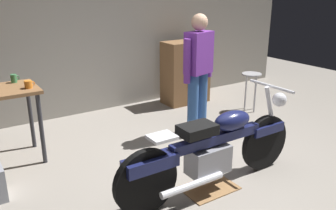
{
  "coord_description": "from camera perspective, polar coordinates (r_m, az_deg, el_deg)",
  "views": [
    {
      "loc": [
        -2.22,
        -2.66,
        2.0
      ],
      "look_at": [
        -0.02,
        0.7,
        0.65
      ],
      "focal_mm": 37.81,
      "sensor_mm": 36.0,
      "label": 1
    }
  ],
  "objects": [
    {
      "name": "ground_plane",
      "position": [
        4.0,
        5.89,
        -11.52
      ],
      "size": [
        12.0,
        12.0,
        0.0
      ],
      "primitive_type": "plane",
      "color": "gray"
    },
    {
      "name": "back_wall",
      "position": [
        5.91,
        -11.37,
        13.88
      ],
      "size": [
        8.0,
        0.12,
        3.1
      ],
      "primitive_type": "cube",
      "color": "gray",
      "rests_on": "ground_plane"
    },
    {
      "name": "motorcycle",
      "position": [
        3.62,
        7.41,
        -6.93
      ],
      "size": [
        2.19,
        0.6,
        1.0
      ],
      "rotation": [
        0.0,
        0.0,
        0.0
      ],
      "color": "black",
      "rests_on": "ground_plane"
    },
    {
      "name": "person_standing",
      "position": [
        4.83,
        4.9,
        5.66
      ],
      "size": [
        0.55,
        0.31,
        1.67
      ],
      "rotation": [
        0.0,
        0.0,
        3.4
      ],
      "color": "#355D9D",
      "rests_on": "ground_plane"
    },
    {
      "name": "shop_stool",
      "position": [
        6.03,
        13.26,
        3.67
      ],
      "size": [
        0.32,
        0.32,
        0.64
      ],
      "color": "#B2B2B7",
      "rests_on": "ground_plane"
    },
    {
      "name": "wooden_dresser",
      "position": [
        6.31,
        2.84,
        5.29
      ],
      "size": [
        0.8,
        0.47,
        1.1
      ],
      "color": "brown",
      "rests_on": "ground_plane"
    },
    {
      "name": "drip_tray",
      "position": [
        3.81,
        6.6,
        -13.09
      ],
      "size": [
        0.56,
        0.4,
        0.01
      ],
      "primitive_type": "cube",
      "color": "olive",
      "rests_on": "ground_plane"
    },
    {
      "name": "mug_orange_travel",
      "position": [
        4.32,
        -21.57,
        3.11
      ],
      "size": [
        0.12,
        0.09,
        0.09
      ],
      "color": "orange",
      "rests_on": "workbench"
    },
    {
      "name": "mug_green_speckled",
      "position": [
        4.64,
        -23.58,
        3.95
      ],
      "size": [
        0.1,
        0.07,
        0.1
      ],
      "color": "#3D7F4C",
      "rests_on": "workbench"
    }
  ]
}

